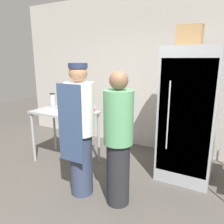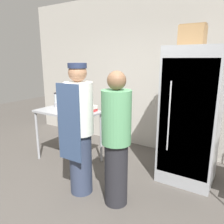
{
  "view_description": "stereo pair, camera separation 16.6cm",
  "coord_description": "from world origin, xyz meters",
  "px_view_note": "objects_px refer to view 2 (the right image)",
  "views": [
    {
      "loc": [
        1.36,
        -1.73,
        1.8
      ],
      "look_at": [
        -0.02,
        0.79,
        1.09
      ],
      "focal_mm": 35.0,
      "sensor_mm": 36.0,
      "label": 1
    },
    {
      "loc": [
        1.51,
        -1.65,
        1.8
      ],
      "look_at": [
        -0.02,
        0.79,
        1.09
      ],
      "focal_mm": 35.0,
      "sensor_mm": 36.0,
      "label": 2
    }
  ],
  "objects_px": {
    "cardboard_storage_box": "(193,35)",
    "person_baker": "(79,129)",
    "blender_pitcher": "(57,100)",
    "donut_box": "(65,108)",
    "binder_stack": "(88,108)",
    "person_customer": "(116,140)",
    "refrigerator": "(191,117)"
  },
  "relations": [
    {
      "from": "donut_box",
      "to": "blender_pitcher",
      "type": "height_order",
      "value": "donut_box"
    },
    {
      "from": "refrigerator",
      "to": "person_baker",
      "type": "bearing_deg",
      "value": -135.4
    },
    {
      "from": "blender_pitcher",
      "to": "cardboard_storage_box",
      "type": "xyz_separation_m",
      "value": [
        2.29,
        0.36,
        1.07
      ]
    },
    {
      "from": "cardboard_storage_box",
      "to": "donut_box",
      "type": "bearing_deg",
      "value": -164.65
    },
    {
      "from": "refrigerator",
      "to": "person_customer",
      "type": "bearing_deg",
      "value": -119.52
    },
    {
      "from": "donut_box",
      "to": "cardboard_storage_box",
      "type": "height_order",
      "value": "cardboard_storage_box"
    },
    {
      "from": "refrigerator",
      "to": "binder_stack",
      "type": "distance_m",
      "value": 1.66
    },
    {
      "from": "refrigerator",
      "to": "binder_stack",
      "type": "relative_size",
      "value": 7.01
    },
    {
      "from": "person_customer",
      "to": "blender_pitcher",
      "type": "bearing_deg",
      "value": 156.78
    },
    {
      "from": "binder_stack",
      "to": "cardboard_storage_box",
      "type": "relative_size",
      "value": 0.84
    },
    {
      "from": "refrigerator",
      "to": "person_customer",
      "type": "distance_m",
      "value": 1.25
    },
    {
      "from": "donut_box",
      "to": "binder_stack",
      "type": "relative_size",
      "value": 1.02
    },
    {
      "from": "binder_stack",
      "to": "blender_pitcher",
      "type": "bearing_deg",
      "value": 179.18
    },
    {
      "from": "cardboard_storage_box",
      "to": "person_baker",
      "type": "bearing_deg",
      "value": -132.6
    },
    {
      "from": "donut_box",
      "to": "binder_stack",
      "type": "xyz_separation_m",
      "value": [
        0.37,
        0.15,
        0.0
      ]
    },
    {
      "from": "binder_stack",
      "to": "person_customer",
      "type": "relative_size",
      "value": 0.17
    },
    {
      "from": "person_baker",
      "to": "refrigerator",
      "type": "bearing_deg",
      "value": 44.6
    },
    {
      "from": "blender_pitcher",
      "to": "binder_stack",
      "type": "xyz_separation_m",
      "value": [
        0.74,
        -0.01,
        -0.06
      ]
    },
    {
      "from": "donut_box",
      "to": "person_customer",
      "type": "height_order",
      "value": "person_customer"
    },
    {
      "from": "cardboard_storage_box",
      "to": "person_customer",
      "type": "bearing_deg",
      "value": -115.69
    },
    {
      "from": "binder_stack",
      "to": "cardboard_storage_box",
      "type": "height_order",
      "value": "cardboard_storage_box"
    },
    {
      "from": "refrigerator",
      "to": "person_baker",
      "type": "distance_m",
      "value": 1.61
    },
    {
      "from": "blender_pitcher",
      "to": "cardboard_storage_box",
      "type": "bearing_deg",
      "value": 8.97
    },
    {
      "from": "person_customer",
      "to": "binder_stack",
      "type": "bearing_deg",
      "value": 143.88
    },
    {
      "from": "cardboard_storage_box",
      "to": "person_baker",
      "type": "xyz_separation_m",
      "value": [
        -1.07,
        -1.16,
        -1.2
      ]
    },
    {
      "from": "refrigerator",
      "to": "person_baker",
      "type": "xyz_separation_m",
      "value": [
        -1.14,
        -1.13,
        -0.07
      ]
    },
    {
      "from": "binder_stack",
      "to": "refrigerator",
      "type": "bearing_deg",
      "value": 11.74
    },
    {
      "from": "refrigerator",
      "to": "person_customer",
      "type": "xyz_separation_m",
      "value": [
        -0.61,
        -1.08,
        -0.13
      ]
    },
    {
      "from": "donut_box",
      "to": "blender_pitcher",
      "type": "relative_size",
      "value": 1.1
    },
    {
      "from": "donut_box",
      "to": "person_customer",
      "type": "bearing_deg",
      "value": -22.98
    },
    {
      "from": "person_baker",
      "to": "donut_box",
      "type": "bearing_deg",
      "value": 143.21
    },
    {
      "from": "binder_stack",
      "to": "person_customer",
      "type": "height_order",
      "value": "person_customer"
    }
  ]
}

